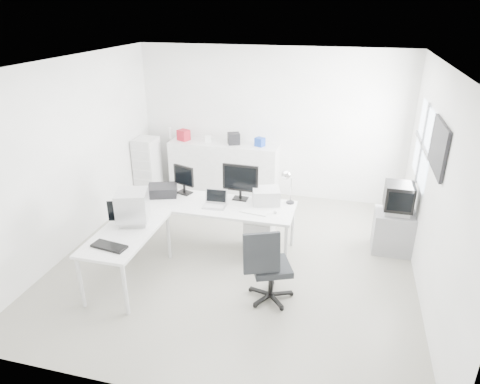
% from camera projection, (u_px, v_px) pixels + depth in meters
% --- Properties ---
extents(floor, '(5.00, 5.00, 0.01)m').
position_uv_depth(floor, '(237.00, 259.00, 6.33)').
color(floor, '#B3B1A1').
rests_on(floor, ground).
extents(ceiling, '(5.00, 5.00, 0.01)m').
position_uv_depth(ceiling, '(236.00, 63.00, 5.19)').
color(ceiling, white).
rests_on(ceiling, back_wall).
extents(back_wall, '(5.00, 0.02, 2.80)m').
position_uv_depth(back_wall, '(270.00, 124.00, 7.98)').
color(back_wall, white).
rests_on(back_wall, floor).
extents(left_wall, '(0.02, 5.00, 2.80)m').
position_uv_depth(left_wall, '(73.00, 156.00, 6.33)').
color(left_wall, white).
rests_on(left_wall, floor).
extents(right_wall, '(0.02, 5.00, 2.80)m').
position_uv_depth(right_wall, '(435.00, 189.00, 5.19)').
color(right_wall, white).
rests_on(right_wall, floor).
extents(window, '(0.02, 1.20, 1.10)m').
position_uv_depth(window, '(423.00, 144.00, 6.18)').
color(window, white).
rests_on(window, right_wall).
extents(wall_picture, '(0.04, 0.90, 0.60)m').
position_uv_depth(wall_picture, '(439.00, 147.00, 5.09)').
color(wall_picture, black).
rests_on(wall_picture, right_wall).
extents(main_desk, '(2.40, 0.80, 0.75)m').
position_uv_depth(main_desk, '(214.00, 226.00, 6.48)').
color(main_desk, white).
rests_on(main_desk, floor).
extents(side_desk, '(0.70, 1.40, 0.75)m').
position_uv_depth(side_desk, '(128.00, 256.00, 5.70)').
color(side_desk, white).
rests_on(side_desk, floor).
extents(drawer_pedestal, '(0.40, 0.50, 0.60)m').
position_uv_depth(drawer_pedestal, '(260.00, 234.00, 6.40)').
color(drawer_pedestal, white).
rests_on(drawer_pedestal, floor).
extents(inkjet_printer, '(0.52, 0.46, 0.15)m').
position_uv_depth(inkjet_printer, '(163.00, 190.00, 6.58)').
color(inkjet_printer, black).
rests_on(inkjet_printer, main_desk).
extents(lcd_monitor_small, '(0.41, 0.32, 0.46)m').
position_uv_depth(lcd_monitor_small, '(184.00, 180.00, 6.58)').
color(lcd_monitor_small, black).
rests_on(lcd_monitor_small, main_desk).
extents(lcd_monitor_large, '(0.55, 0.23, 0.57)m').
position_uv_depth(lcd_monitor_large, '(240.00, 182.00, 6.36)').
color(lcd_monitor_large, black).
rests_on(lcd_monitor_large, main_desk).
extents(laptop, '(0.32, 0.33, 0.20)m').
position_uv_depth(laptop, '(214.00, 200.00, 6.19)').
color(laptop, '#B7B7BA').
rests_on(laptop, main_desk).
extents(white_keyboard, '(0.41, 0.18, 0.02)m').
position_uv_depth(white_keyboard, '(254.00, 212.00, 6.05)').
color(white_keyboard, white).
rests_on(white_keyboard, main_desk).
extents(white_mouse, '(0.06, 0.06, 0.06)m').
position_uv_depth(white_mouse, '(275.00, 212.00, 6.02)').
color(white_mouse, white).
rests_on(white_mouse, main_desk).
extents(laser_printer, '(0.47, 0.43, 0.22)m').
position_uv_depth(laser_printer, '(266.00, 196.00, 6.31)').
color(laser_printer, '#BABABA').
rests_on(laser_printer, main_desk).
extents(desk_lamp, '(0.19, 0.19, 0.50)m').
position_uv_depth(desk_lamp, '(291.00, 188.00, 6.25)').
color(desk_lamp, silver).
rests_on(desk_lamp, main_desk).
extents(crt_monitor, '(0.49, 0.49, 0.44)m').
position_uv_depth(crt_monitor, '(133.00, 208.00, 5.68)').
color(crt_monitor, '#B7B7BA').
rests_on(crt_monitor, side_desk).
extents(black_keyboard, '(0.46, 0.24, 0.03)m').
position_uv_depth(black_keyboard, '(109.00, 246.00, 5.19)').
color(black_keyboard, black).
rests_on(black_keyboard, side_desk).
extents(office_chair, '(0.79, 0.79, 1.04)m').
position_uv_depth(office_chair, '(271.00, 263.00, 5.28)').
color(office_chair, '#242729').
rests_on(office_chair, floor).
extents(tv_cabinet, '(0.58, 0.48, 0.63)m').
position_uv_depth(tv_cabinet, '(393.00, 232.00, 6.43)').
color(tv_cabinet, gray).
rests_on(tv_cabinet, floor).
extents(crt_tv, '(0.50, 0.48, 0.45)m').
position_uv_depth(crt_tv, '(398.00, 199.00, 6.21)').
color(crt_tv, black).
rests_on(crt_tv, tv_cabinet).
extents(sideboard, '(2.09, 0.52, 1.04)m').
position_uv_depth(sideboard, '(224.00, 169.00, 8.29)').
color(sideboard, white).
rests_on(sideboard, floor).
extents(clutter_box_a, '(0.26, 0.24, 0.20)m').
position_uv_depth(clutter_box_a, '(184.00, 135.00, 8.22)').
color(clutter_box_a, '#A61725').
rests_on(clutter_box_a, sideboard).
extents(clutter_box_b, '(0.15, 0.13, 0.13)m').
position_uv_depth(clutter_box_b, '(208.00, 139.00, 8.12)').
color(clutter_box_b, white).
rests_on(clutter_box_b, sideboard).
extents(clutter_box_c, '(0.27, 0.27, 0.21)m').
position_uv_depth(clutter_box_c, '(234.00, 139.00, 7.99)').
color(clutter_box_c, black).
rests_on(clutter_box_c, sideboard).
extents(clutter_box_d, '(0.20, 0.19, 0.16)m').
position_uv_depth(clutter_box_d, '(260.00, 142.00, 7.89)').
color(clutter_box_d, '#173BA2').
rests_on(clutter_box_d, sideboard).
extents(clutter_bottle, '(0.07, 0.07, 0.22)m').
position_uv_depth(clutter_bottle, '(170.00, 133.00, 8.32)').
color(clutter_bottle, white).
rests_on(clutter_bottle, sideboard).
extents(filing_cabinet, '(0.40, 0.47, 1.13)m').
position_uv_depth(filing_cabinet, '(148.00, 167.00, 8.28)').
color(filing_cabinet, white).
rests_on(filing_cabinet, floor).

